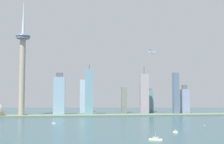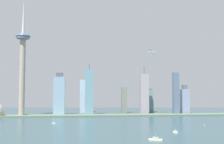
% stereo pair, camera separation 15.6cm
% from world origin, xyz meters
% --- Properties ---
extents(waterfront_pier, '(711.54, 44.95, 2.85)m').
position_xyz_m(waterfront_pier, '(0.00, 478.09, 1.42)').
color(waterfront_pier, '#556A54').
rests_on(waterfront_pier, ground).
extents(observation_tower, '(34.78, 34.78, 285.23)m').
position_xyz_m(observation_tower, '(-215.73, 482.94, 137.21)').
color(observation_tower, '#A79887').
rests_on(observation_tower, ground).
extents(skyscraper_0, '(16.68, 22.32, 91.21)m').
position_xyz_m(skyscraper_0, '(-70.68, 581.71, 45.60)').
color(skyscraper_0, '#ADC0D4').
rests_on(skyscraper_0, ground).
extents(skyscraper_1, '(12.95, 16.13, 66.94)m').
position_xyz_m(skyscraper_1, '(121.64, 579.13, 31.81)').
color(skyscraper_1, '#689297').
rests_on(skyscraper_1, ground).
extents(skyscraper_2, '(19.59, 19.33, 75.66)m').
position_xyz_m(skyscraper_2, '(197.63, 512.96, 34.47)').
color(skyscraper_2, '#8B95BA').
rests_on(skyscraper_2, ground).
extents(skyscraper_3, '(13.90, 16.85, 107.22)m').
position_xyz_m(skyscraper_3, '(167.50, 494.76, 53.61)').
color(skyscraper_3, slate).
rests_on(skyscraper_3, ground).
extents(skyscraper_4, '(22.45, 18.18, 127.49)m').
position_xyz_m(skyscraper_4, '(93.48, 534.53, 52.83)').
color(skyscraper_4, '#A0939C').
rests_on(skyscraper_4, ground).
extents(skyscraper_5, '(14.79, 12.55, 69.90)m').
position_xyz_m(skyscraper_5, '(40.99, 550.35, 34.95)').
color(skyscraper_5, slate).
rests_on(skyscraper_5, ground).
extents(skyscraper_6, '(27.60, 17.46, 105.60)m').
position_xyz_m(skyscraper_6, '(-128.67, 500.58, 49.43)').
color(skyscraper_6, '#84A3BD').
rests_on(skyscraper_6, ground).
extents(skyscraper_7, '(20.35, 12.26, 127.48)m').
position_xyz_m(skyscraper_7, '(-54.69, 499.84, 57.66)').
color(skyscraper_7, '#6793A3').
rests_on(skyscraper_7, ground).
extents(boat_0, '(7.33, 5.13, 4.21)m').
position_xyz_m(boat_0, '(67.21, 197.39, 1.53)').
color(boat_0, beige).
rests_on(boat_0, ground).
extents(boat_1, '(6.54, 3.67, 10.69)m').
position_xyz_m(boat_1, '(-122.25, 324.82, 1.83)').
color(boat_1, white).
rests_on(boat_1, ground).
extents(boat_4, '(17.29, 9.45, 9.18)m').
position_xyz_m(boat_4, '(22.50, 139.06, 1.48)').
color(boat_4, beige).
rests_on(boat_4, ground).
extents(channel_buoy_0, '(1.13, 1.13, 1.65)m').
position_xyz_m(channel_buoy_0, '(-195.96, 289.48, 0.82)').
color(channel_buoy_0, green).
rests_on(channel_buoy_0, ground).
extents(channel_buoy_2, '(1.53, 1.53, 2.07)m').
position_xyz_m(channel_buoy_2, '(145.00, 273.13, 1.03)').
color(channel_buoy_2, yellow).
rests_on(channel_buoy_2, ground).
extents(airplane, '(21.87, 22.90, 7.66)m').
position_xyz_m(airplane, '(109.70, 507.74, 161.51)').
color(airplane, silver).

